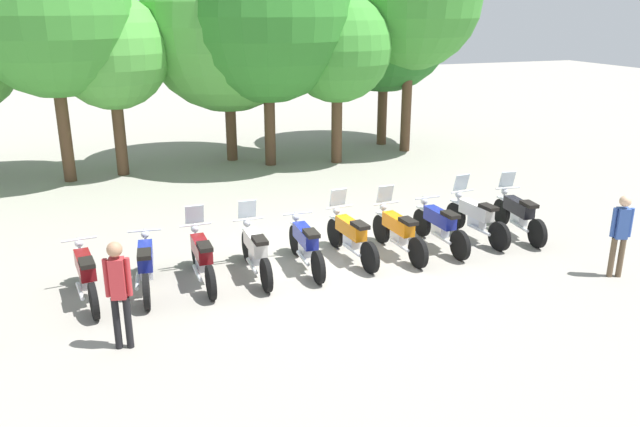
# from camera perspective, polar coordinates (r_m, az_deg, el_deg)

# --- Properties ---
(ground_plane) EXTENTS (80.00, 80.00, 0.00)m
(ground_plane) POSITION_cam_1_polar(r_m,az_deg,el_deg) (13.03, 0.74, -4.41)
(ground_plane) COLOR gray
(motorcycle_0) EXTENTS (0.62, 2.19, 0.99)m
(motorcycle_0) POSITION_cam_1_polar(r_m,az_deg,el_deg) (11.96, -20.51, -5.17)
(motorcycle_0) COLOR black
(motorcycle_0) RESTS_ON ground_plane
(motorcycle_1) EXTENTS (0.62, 2.19, 0.99)m
(motorcycle_1) POSITION_cam_1_polar(r_m,az_deg,el_deg) (12.04, -15.54, -4.50)
(motorcycle_1) COLOR black
(motorcycle_1) RESTS_ON ground_plane
(motorcycle_2) EXTENTS (0.62, 2.19, 1.37)m
(motorcycle_2) POSITION_cam_1_polar(r_m,az_deg,el_deg) (12.15, -10.69, -3.85)
(motorcycle_2) COLOR black
(motorcycle_2) RESTS_ON ground_plane
(motorcycle_3) EXTENTS (0.62, 2.19, 1.37)m
(motorcycle_3) POSITION_cam_1_polar(r_m,az_deg,el_deg) (12.31, -5.90, -3.31)
(motorcycle_3) COLOR black
(motorcycle_3) RESTS_ON ground_plane
(motorcycle_4) EXTENTS (0.62, 2.19, 0.99)m
(motorcycle_4) POSITION_cam_1_polar(r_m,az_deg,el_deg) (12.59, -1.32, -2.78)
(motorcycle_4) COLOR black
(motorcycle_4) RESTS_ON ground_plane
(motorcycle_5) EXTENTS (0.62, 2.19, 1.37)m
(motorcycle_5) POSITION_cam_1_polar(r_m,az_deg,el_deg) (13.04, 2.82, -1.97)
(motorcycle_5) COLOR black
(motorcycle_5) RESTS_ON ground_plane
(motorcycle_6) EXTENTS (0.62, 2.19, 1.37)m
(motorcycle_6) POSITION_cam_1_polar(r_m,az_deg,el_deg) (13.37, 7.11, -1.58)
(motorcycle_6) COLOR black
(motorcycle_6) RESTS_ON ground_plane
(motorcycle_7) EXTENTS (0.62, 2.19, 0.99)m
(motorcycle_7) POSITION_cam_1_polar(r_m,az_deg,el_deg) (13.90, 10.83, -1.04)
(motorcycle_7) COLOR black
(motorcycle_7) RESTS_ON ground_plane
(motorcycle_8) EXTENTS (0.62, 2.19, 1.37)m
(motorcycle_8) POSITION_cam_1_polar(r_m,az_deg,el_deg) (14.58, 13.99, -0.29)
(motorcycle_8) COLOR black
(motorcycle_8) RESTS_ON ground_plane
(motorcycle_9) EXTENTS (0.63, 2.19, 1.37)m
(motorcycle_9) POSITION_cam_1_polar(r_m,az_deg,el_deg) (15.07, 17.58, -0.00)
(motorcycle_9) COLOR black
(motorcycle_9) RESTS_ON ground_plane
(person_0) EXTENTS (0.40, 0.28, 1.65)m
(person_0) POSITION_cam_1_polar(r_m,az_deg,el_deg) (13.30, 25.67, -1.37)
(person_0) COLOR brown
(person_0) RESTS_ON ground_plane
(person_1) EXTENTS (0.41, 0.27, 1.75)m
(person_1) POSITION_cam_1_polar(r_m,az_deg,el_deg) (9.94, -17.85, -6.36)
(person_1) COLOR black
(person_1) RESTS_ON ground_plane
(tree_1) EXTENTS (4.63, 4.63, 7.13)m
(tree_1) POSITION_cam_1_polar(r_m,az_deg,el_deg) (19.87, -23.38, 16.22)
(tree_1) COLOR brown
(tree_1) RESTS_ON ground_plane
(tree_2) EXTENTS (3.41, 3.41, 5.45)m
(tree_2) POSITION_cam_1_polar(r_m,az_deg,el_deg) (20.15, -18.44, 13.70)
(tree_2) COLOR brown
(tree_2) RESTS_ON ground_plane
(tree_3) EXTENTS (5.54, 5.54, 7.21)m
(tree_3) POSITION_cam_1_polar(r_m,az_deg,el_deg) (21.34, -8.50, 16.54)
(tree_3) COLOR brown
(tree_3) RESTS_ON ground_plane
(tree_4) EXTENTS (5.37, 5.37, 7.44)m
(tree_4) POSITION_cam_1_polar(r_m,az_deg,el_deg) (20.48, -4.84, 17.45)
(tree_4) COLOR brown
(tree_4) RESTS_ON ground_plane
(tree_5) EXTENTS (3.48, 3.48, 5.50)m
(tree_5) POSITION_cam_1_polar(r_m,az_deg,el_deg) (20.81, 1.59, 14.76)
(tree_5) COLOR brown
(tree_5) RESTS_ON ground_plane
(tree_6) EXTENTS (5.05, 5.05, 7.03)m
(tree_6) POSITION_cam_1_polar(r_m,az_deg,el_deg) (23.84, 5.93, 16.96)
(tree_6) COLOR brown
(tree_6) RESTS_ON ground_plane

